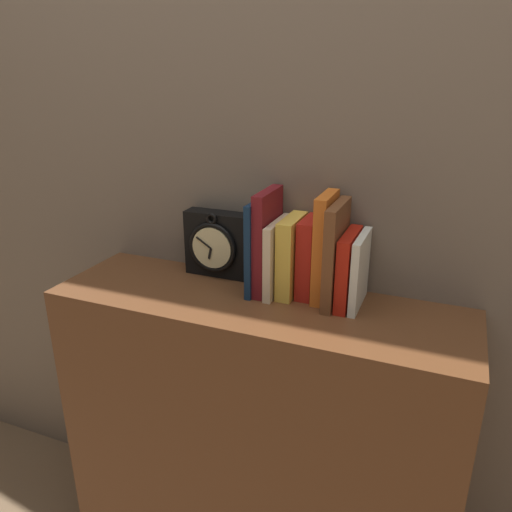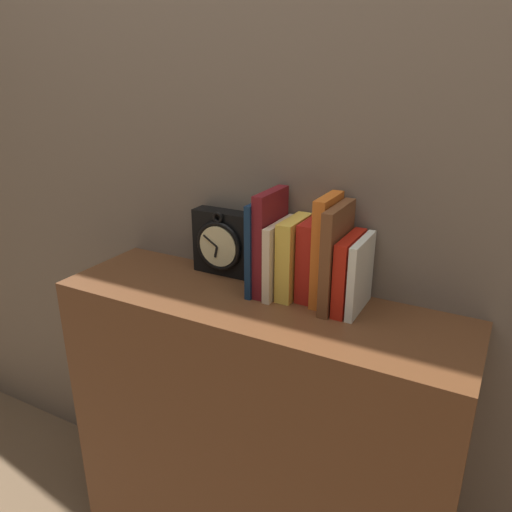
{
  "view_description": "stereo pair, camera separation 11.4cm",
  "coord_description": "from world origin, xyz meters",
  "px_view_note": "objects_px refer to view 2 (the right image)",
  "views": [
    {
      "loc": [
        0.4,
        -0.99,
        1.34
      ],
      "look_at": [
        0.0,
        0.0,
        0.94
      ],
      "focal_mm": 35.0,
      "sensor_mm": 36.0,
      "label": 1
    },
    {
      "loc": [
        0.51,
        -0.94,
        1.34
      ],
      "look_at": [
        0.0,
        0.0,
        0.94
      ],
      "focal_mm": 35.0,
      "sensor_mm": 36.0,
      "label": 2
    }
  ],
  "objects_px": {
    "book_slot4_red": "(312,259)",
    "book_slot7_red": "(349,273)",
    "book_slot0_navy": "(262,246)",
    "book_slot1_maroon": "(271,242)",
    "clock": "(224,243)",
    "book_slot8_white": "(361,275)",
    "book_slot5_orange": "(326,250)",
    "book_slot3_yellow": "(294,257)",
    "book_slot6_brown": "(336,257)",
    "book_slot2_cream": "(280,258)"
  },
  "relations": [
    {
      "from": "book_slot4_red",
      "to": "book_slot7_red",
      "type": "xyz_separation_m",
      "value": [
        0.1,
        -0.02,
        -0.01
      ]
    },
    {
      "from": "book_slot0_navy",
      "to": "book_slot1_maroon",
      "type": "relative_size",
      "value": 0.91
    },
    {
      "from": "clock",
      "to": "book_slot8_white",
      "type": "xyz_separation_m",
      "value": [
        0.38,
        -0.04,
        -0.0
      ]
    },
    {
      "from": "book_slot5_orange",
      "to": "book_slot0_navy",
      "type": "bearing_deg",
      "value": -175.71
    },
    {
      "from": "clock",
      "to": "book_slot8_white",
      "type": "height_order",
      "value": "clock"
    },
    {
      "from": "book_slot5_orange",
      "to": "book_slot7_red",
      "type": "distance_m",
      "value": 0.07
    },
    {
      "from": "book_slot0_navy",
      "to": "book_slot8_white",
      "type": "relative_size",
      "value": 1.34
    },
    {
      "from": "clock",
      "to": "book_slot3_yellow",
      "type": "xyz_separation_m",
      "value": [
        0.22,
        -0.03,
        0.01
      ]
    },
    {
      "from": "clock",
      "to": "book_slot5_orange",
      "type": "xyz_separation_m",
      "value": [
        0.29,
        -0.03,
        0.04
      ]
    },
    {
      "from": "book_slot1_maroon",
      "to": "book_slot5_orange",
      "type": "xyz_separation_m",
      "value": [
        0.14,
        0.01,
        0.0
      ]
    },
    {
      "from": "book_slot3_yellow",
      "to": "book_slot8_white",
      "type": "height_order",
      "value": "book_slot3_yellow"
    },
    {
      "from": "book_slot1_maroon",
      "to": "book_slot3_yellow",
      "type": "bearing_deg",
      "value": 4.43
    },
    {
      "from": "book_slot0_navy",
      "to": "book_slot3_yellow",
      "type": "distance_m",
      "value": 0.08
    },
    {
      "from": "book_slot3_yellow",
      "to": "book_slot4_red",
      "type": "distance_m",
      "value": 0.04
    },
    {
      "from": "book_slot3_yellow",
      "to": "book_slot8_white",
      "type": "xyz_separation_m",
      "value": [
        0.17,
        -0.01,
        -0.01
      ]
    },
    {
      "from": "clock",
      "to": "book_slot3_yellow",
      "type": "relative_size",
      "value": 0.93
    },
    {
      "from": "book_slot6_brown",
      "to": "book_slot3_yellow",
      "type": "bearing_deg",
      "value": 173.89
    },
    {
      "from": "book_slot1_maroon",
      "to": "book_slot7_red",
      "type": "distance_m",
      "value": 0.2
    },
    {
      "from": "book_slot2_cream",
      "to": "book_slot4_red",
      "type": "height_order",
      "value": "book_slot4_red"
    },
    {
      "from": "book_slot4_red",
      "to": "book_slot7_red",
      "type": "distance_m",
      "value": 0.1
    },
    {
      "from": "book_slot7_red",
      "to": "book_slot3_yellow",
      "type": "bearing_deg",
      "value": 176.87
    },
    {
      "from": "book_slot0_navy",
      "to": "book_slot3_yellow",
      "type": "xyz_separation_m",
      "value": [
        0.08,
        0.01,
        -0.02
      ]
    },
    {
      "from": "book_slot1_maroon",
      "to": "book_slot5_orange",
      "type": "relative_size",
      "value": 0.99
    },
    {
      "from": "book_slot2_cream",
      "to": "book_slot5_orange",
      "type": "distance_m",
      "value": 0.12
    },
    {
      "from": "clock",
      "to": "book_slot4_red",
      "type": "distance_m",
      "value": 0.26
    },
    {
      "from": "book_slot1_maroon",
      "to": "book_slot0_navy",
      "type": "bearing_deg",
      "value": -169.19
    },
    {
      "from": "book_slot3_yellow",
      "to": "book_slot2_cream",
      "type": "bearing_deg",
      "value": -165.52
    },
    {
      "from": "book_slot0_navy",
      "to": "book_slot8_white",
      "type": "distance_m",
      "value": 0.25
    },
    {
      "from": "book_slot4_red",
      "to": "book_slot5_orange",
      "type": "xyz_separation_m",
      "value": [
        0.04,
        -0.01,
        0.03
      ]
    },
    {
      "from": "book_slot4_red",
      "to": "book_slot7_red",
      "type": "bearing_deg",
      "value": -10.11
    },
    {
      "from": "book_slot7_red",
      "to": "book_slot8_white",
      "type": "relative_size",
      "value": 1.01
    },
    {
      "from": "book_slot4_red",
      "to": "book_slot5_orange",
      "type": "distance_m",
      "value": 0.05
    },
    {
      "from": "book_slot1_maroon",
      "to": "book_slot6_brown",
      "type": "height_order",
      "value": "book_slot1_maroon"
    },
    {
      "from": "book_slot1_maroon",
      "to": "book_slot6_brown",
      "type": "bearing_deg",
      "value": -2.4
    },
    {
      "from": "clock",
      "to": "book_slot7_red",
      "type": "bearing_deg",
      "value": -6.65
    },
    {
      "from": "book_slot2_cream",
      "to": "book_slot3_yellow",
      "type": "relative_size",
      "value": 0.95
    },
    {
      "from": "book_slot3_yellow",
      "to": "book_slot6_brown",
      "type": "bearing_deg",
      "value": -6.11
    },
    {
      "from": "book_slot3_yellow",
      "to": "book_slot6_brown",
      "type": "height_order",
      "value": "book_slot6_brown"
    },
    {
      "from": "clock",
      "to": "book_slot2_cream",
      "type": "xyz_separation_m",
      "value": [
        0.18,
        -0.04,
        0.0
      ]
    },
    {
      "from": "book_slot2_cream",
      "to": "book_slot4_red",
      "type": "bearing_deg",
      "value": 13.62
    },
    {
      "from": "book_slot0_navy",
      "to": "book_slot6_brown",
      "type": "height_order",
      "value": "book_slot6_brown"
    },
    {
      "from": "book_slot5_orange",
      "to": "book_slot8_white",
      "type": "xyz_separation_m",
      "value": [
        0.09,
        -0.01,
        -0.04
      ]
    },
    {
      "from": "book_slot3_yellow",
      "to": "book_slot6_brown",
      "type": "xyz_separation_m",
      "value": [
        0.11,
        -0.01,
        0.02
      ]
    },
    {
      "from": "book_slot4_red",
      "to": "book_slot2_cream",
      "type": "bearing_deg",
      "value": -166.38
    },
    {
      "from": "book_slot0_navy",
      "to": "book_slot6_brown",
      "type": "bearing_deg",
      "value": -0.91
    },
    {
      "from": "book_slot0_navy",
      "to": "book_slot6_brown",
      "type": "xyz_separation_m",
      "value": [
        0.19,
        -0.0,
        0.01
      ]
    },
    {
      "from": "book_slot5_orange",
      "to": "book_slot3_yellow",
      "type": "bearing_deg",
      "value": -177.6
    },
    {
      "from": "book_slot2_cream",
      "to": "book_slot7_red",
      "type": "distance_m",
      "value": 0.17
    },
    {
      "from": "book_slot3_yellow",
      "to": "book_slot6_brown",
      "type": "relative_size",
      "value": 0.8
    },
    {
      "from": "book_slot3_yellow",
      "to": "book_slot6_brown",
      "type": "distance_m",
      "value": 0.11
    }
  ]
}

